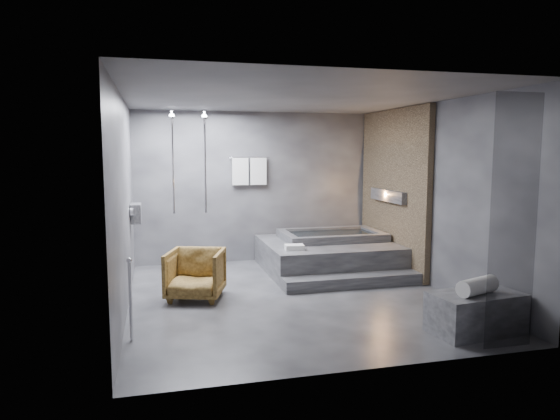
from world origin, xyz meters
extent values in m
plane|color=#2A2A2C|center=(0.00, 0.00, 0.00)|extent=(5.00, 5.00, 0.00)
cube|color=#464648|center=(0.00, 0.00, 2.80)|extent=(4.50, 5.00, 0.04)
cube|color=#333338|center=(0.00, 2.50, 1.40)|extent=(4.50, 0.04, 2.80)
cube|color=#333338|center=(0.00, -2.50, 1.40)|extent=(4.50, 0.04, 2.80)
cube|color=#333338|center=(-2.25, 0.00, 1.40)|extent=(0.04, 5.00, 2.80)
cube|color=#333338|center=(2.25, 0.00, 1.40)|extent=(0.04, 5.00, 2.80)
cube|color=#A0835D|center=(2.19, 1.25, 1.40)|extent=(0.10, 2.40, 2.78)
cube|color=#FF9938|center=(2.11, 1.25, 1.30)|extent=(0.14, 1.20, 0.20)
cube|color=slate|center=(-2.16, 1.40, 1.10)|extent=(0.16, 0.42, 0.30)
imported|color=beige|center=(-2.15, 1.30, 1.05)|extent=(0.08, 0.08, 0.21)
imported|color=beige|center=(-2.15, 1.50, 1.03)|extent=(0.07, 0.07, 0.15)
cylinder|color=silver|center=(-1.00, 2.05, 1.90)|extent=(0.04, 0.04, 1.80)
cylinder|color=silver|center=(-1.55, 2.05, 1.90)|extent=(0.04, 0.04, 1.80)
cylinder|color=silver|center=(-0.15, 2.44, 1.95)|extent=(0.75, 0.02, 0.02)
cube|color=white|center=(-0.32, 2.42, 1.70)|extent=(0.30, 0.06, 0.50)
cube|color=white|center=(0.02, 2.42, 1.70)|extent=(0.30, 0.06, 0.50)
cylinder|color=silver|center=(-2.15, -1.20, 0.45)|extent=(0.04, 0.04, 0.90)
cube|color=black|center=(1.65, -2.45, 1.35)|extent=(0.55, 0.01, 2.60)
cube|color=#2E2E31|center=(1.05, 1.45, 0.25)|extent=(2.20, 2.00, 0.50)
cube|color=#2E2E31|center=(1.05, 0.27, 0.09)|extent=(2.20, 0.36, 0.18)
cube|color=#373739|center=(1.67, -1.89, 0.23)|extent=(1.08, 0.67, 0.46)
imported|color=#462F11|center=(-1.34, 0.24, 0.35)|extent=(0.95, 0.96, 0.70)
cylinder|color=white|center=(1.64, -1.94, 0.56)|extent=(0.57, 0.37, 0.19)
cube|color=silver|center=(0.29, 0.88, 0.54)|extent=(0.32, 0.25, 0.08)
camera|label=1|loc=(-1.85, -6.71, 2.07)|focal=32.00mm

